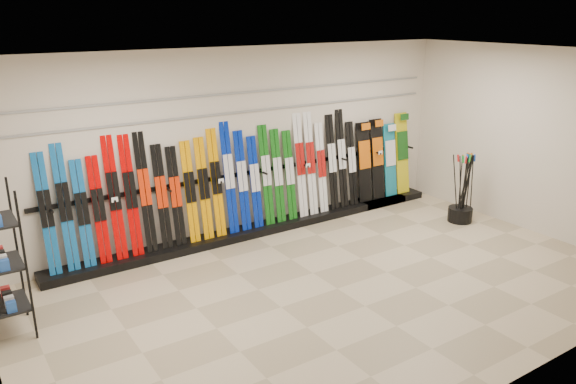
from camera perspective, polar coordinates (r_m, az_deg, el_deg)
floor at (r=7.57m, az=5.04°, el=-9.75°), size 8.00×8.00×0.00m
back_wall at (r=9.02m, az=-4.62°, el=5.00°), size 8.00×0.00×8.00m
right_wall at (r=9.94m, az=23.77°, el=4.75°), size 0.00×5.00×5.00m
ceiling at (r=6.73m, az=5.75°, el=13.52°), size 8.00×8.00×0.00m
ski_rack_base at (r=9.37m, az=-2.54°, el=-3.69°), size 8.00×0.40×0.12m
skis at (r=8.84m, az=-6.63°, el=0.91°), size 5.38×0.30×1.81m
snowboards at (r=10.75m, az=9.69°, el=3.37°), size 1.26×0.24×1.54m
accessory_rack at (r=6.98m, az=-27.06°, el=-6.36°), size 0.40×0.60×1.74m
pole_bin at (r=10.24m, az=17.07°, el=-2.19°), size 0.42×0.42×0.25m
ski_poles at (r=10.10m, az=17.46°, el=0.41°), size 0.38×0.31×1.18m
slatwall_rail_0 at (r=8.90m, az=-4.63°, el=8.12°), size 7.60×0.02×0.03m
slatwall_rail_1 at (r=8.86m, az=-4.68°, el=10.03°), size 7.60×0.02×0.03m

